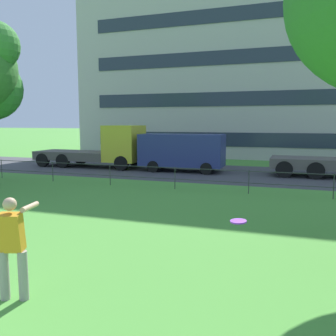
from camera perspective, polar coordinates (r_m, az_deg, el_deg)
name	(u,v)px	position (r m, az deg, el deg)	size (l,w,h in m)	color
street_strip	(179,171)	(22.07, 1.71, -0.49)	(80.00, 7.85, 0.01)	#424247
park_fence	(141,173)	(16.68, -4.18, -0.73)	(29.06, 0.04, 1.00)	#333833
person_thrower	(12,245)	(6.67, -23.20, -11.00)	(0.49, 0.87, 1.74)	gray
frisbee	(238,221)	(6.13, 10.96, -8.20)	(0.38, 0.38, 0.04)	purple
flatbed_truck_center	(104,149)	(24.20, -10.02, 2.97)	(7.31, 2.45, 2.75)	yellow
panel_van_far_right	(182,150)	(21.90, 2.23, 2.78)	(5.05, 2.20, 2.24)	navy
apartment_building_background	(239,47)	(35.64, 11.10, 18.03)	(27.19, 11.71, 19.45)	#B7B2AD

